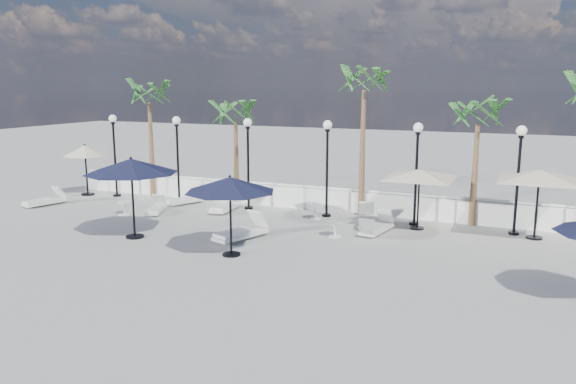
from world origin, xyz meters
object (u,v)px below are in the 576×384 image
at_px(lounger_1, 156,208).
at_px(lounger_6, 377,227).
at_px(lounger_5, 241,232).
at_px(parasol_cream_sq_a, 420,170).
at_px(parasol_cream_sq_b, 540,170).
at_px(lounger_3, 366,220).
at_px(parasol_cream_small, 85,151).
at_px(parasol_navy_left, 131,167).
at_px(parasol_navy_mid, 230,185).
at_px(lounger_4, 226,205).
at_px(lounger_0, 44,200).
at_px(lounger_2, 185,199).

xyz_separation_m(lounger_1, lounger_6, (9.14, 0.48, 0.03)).
xyz_separation_m(lounger_5, parasol_cream_sq_a, (5.26, 3.81, 1.93)).
xyz_separation_m(lounger_6, parasol_cream_sq_b, (5.16, 1.44, 2.14)).
bearing_deg(lounger_3, parasol_cream_sq_b, -10.38).
bearing_deg(parasol_cream_sq_a, lounger_3, -171.55).
height_order(lounger_1, parasol_cream_sq_b, parasol_cream_sq_b).
distance_m(lounger_3, parasol_cream_small, 14.02).
bearing_deg(parasol_navy_left, parasol_navy_mid, -6.90).
bearing_deg(parasol_cream_small, lounger_4, -3.26).
height_order(lounger_0, parasol_cream_small, parasol_cream_small).
distance_m(lounger_1, lounger_2, 1.94).
bearing_deg(parasol_cream_sq_a, lounger_2, 178.41).
bearing_deg(parasol_cream_sq_b, lounger_1, -172.35).
bearing_deg(lounger_0, parasol_cream_small, 104.58).
height_order(parasol_cream_sq_a, parasol_cream_sq_b, parasol_cream_sq_b).
bearing_deg(parasol_navy_mid, lounger_1, 145.57).
relative_size(lounger_1, lounger_5, 0.77).
xyz_separation_m(lounger_1, lounger_3, (8.51, 1.38, 0.03)).
bearing_deg(parasol_navy_mid, parasol_cream_sq_b, 33.83).
bearing_deg(lounger_0, lounger_6, 19.21).
relative_size(lounger_1, parasol_cream_sq_a, 0.35).
bearing_deg(lounger_2, parasol_navy_mid, -22.39).
xyz_separation_m(lounger_0, lounger_3, (13.88, 2.10, 0.01)).
relative_size(lounger_3, parasol_navy_mid, 0.70).
bearing_deg(lounger_5, parasol_cream_sq_b, 43.31).
xyz_separation_m(lounger_5, parasol_cream_small, (-10.46, 4.07, 1.83)).
height_order(lounger_3, parasol_navy_left, parasol_navy_left).
distance_m(parasol_navy_left, parasol_navy_mid, 4.11).
xyz_separation_m(lounger_3, parasol_cream_sq_b, (5.78, 0.54, 2.14)).
bearing_deg(parasol_cream_small, lounger_1, -19.69).
xyz_separation_m(lounger_5, parasol_cream_sq_b, (9.21, 4.07, 2.11)).
bearing_deg(parasol_cream_sq_a, parasol_navy_left, -150.17).
height_order(lounger_4, parasol_navy_left, parasol_navy_left).
xyz_separation_m(lounger_2, lounger_6, (9.03, -1.46, 0.01)).
height_order(lounger_5, lounger_6, lounger_5).
xyz_separation_m(lounger_3, lounger_4, (-6.07, 0.10, 0.01)).
bearing_deg(parasol_navy_mid, lounger_5, 108.06).
height_order(lounger_4, parasol_cream_sq_b, parasol_cream_sq_b).
bearing_deg(parasol_cream_small, lounger_0, -89.89).
bearing_deg(parasol_cream_sq_b, lounger_6, -164.38).
distance_m(lounger_2, parasol_cream_sq_b, 14.35).
relative_size(lounger_1, parasol_cream_sq_b, 0.33).
xyz_separation_m(lounger_0, lounger_1, (5.36, 0.72, -0.02)).
xyz_separation_m(lounger_4, parasol_cream_sq_b, (11.85, 0.44, 2.12)).
height_order(lounger_3, parasol_navy_mid, parasol_navy_mid).
xyz_separation_m(lounger_3, parasol_cream_small, (-13.88, 0.54, 1.86)).
xyz_separation_m(lounger_1, parasol_cream_sq_b, (14.30, 1.92, 2.17)).
bearing_deg(lounger_1, lounger_3, -13.64).
relative_size(lounger_5, parasol_cream_sq_b, 0.43).
distance_m(lounger_2, parasol_navy_mid, 8.28).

